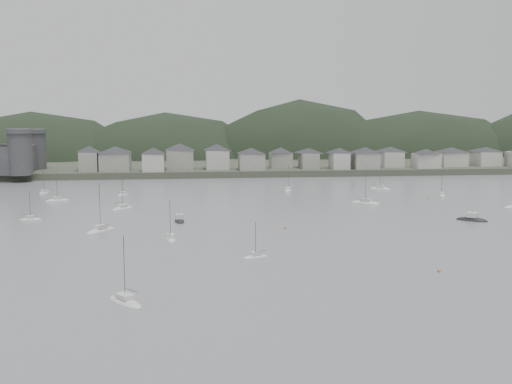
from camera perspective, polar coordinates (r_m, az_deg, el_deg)
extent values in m
plane|color=slate|center=(122.45, 4.15, -7.34)|extent=(900.00, 900.00, 0.00)
cube|color=#383D2D|center=(412.92, -3.58, 3.33)|extent=(900.00, 250.00, 3.00)
ellipsoid|color=black|center=(400.24, -19.44, 1.11)|extent=(138.98, 92.48, 81.13)
ellipsoid|color=black|center=(391.39, -8.12, 1.35)|extent=(132.08, 90.41, 79.74)
ellipsoid|color=black|center=(398.42, 3.90, 1.13)|extent=(133.88, 88.37, 101.41)
ellipsoid|color=black|center=(413.93, 14.34, 1.48)|extent=(165.81, 81.78, 82.55)
cylinder|color=#363639|center=(291.29, -20.54, 3.21)|extent=(10.00, 10.00, 18.00)
cylinder|color=#363639|center=(318.52, -19.34, 3.50)|extent=(10.00, 10.00, 17.00)
cube|color=#363639|center=(305.07, -19.89, 2.85)|extent=(3.50, 30.00, 12.00)
cube|color=gray|center=(302.15, -14.80, 2.68)|extent=(8.34, 12.91, 8.59)
pyramid|color=#26262B|center=(301.74, -14.83, 3.77)|extent=(15.78, 15.78, 3.01)
cube|color=gray|center=(300.11, -12.60, 2.69)|extent=(13.68, 13.35, 8.36)
pyramid|color=#26262B|center=(299.71, -12.63, 3.77)|extent=(20.07, 20.07, 2.93)
cube|color=#B1ADA6|center=(293.54, -9.25, 2.64)|extent=(9.78, 10.20, 8.08)
pyramid|color=#26262B|center=(293.14, -9.28, 3.71)|extent=(14.83, 14.83, 2.83)
cube|color=gray|center=(302.81, -6.90, 2.93)|extent=(12.59, 13.33, 9.09)
pyramid|color=#26262B|center=(302.39, -6.91, 4.09)|extent=(19.24, 19.24, 3.18)
cube|color=#B1ADA6|center=(301.74, -3.52, 2.93)|extent=(10.74, 12.17, 8.87)
pyramid|color=#26262B|center=(301.33, -3.53, 4.07)|extent=(17.01, 17.01, 3.10)
cube|color=gray|center=(296.55, -0.42, 2.75)|extent=(11.63, 12.09, 7.69)
pyramid|color=#26262B|center=(296.17, -0.42, 3.75)|extent=(17.61, 17.61, 2.69)
cube|color=gray|center=(307.16, 2.25, 2.89)|extent=(10.37, 9.35, 7.44)
pyramid|color=#26262B|center=(306.80, 2.26, 3.82)|extent=(14.65, 14.65, 2.60)
cube|color=gray|center=(307.19, 4.79, 2.85)|extent=(8.24, 12.20, 7.22)
pyramid|color=#26262B|center=(306.83, 4.80, 3.75)|extent=(15.17, 15.17, 2.53)
cube|color=#B1ADA6|center=(305.17, 7.54, 2.80)|extent=(8.06, 10.91, 7.46)
pyramid|color=#26262B|center=(304.80, 7.56, 3.74)|extent=(14.08, 14.08, 2.61)
cube|color=gray|center=(307.00, 9.84, 2.80)|extent=(11.73, 11.78, 7.66)
pyramid|color=#26262B|center=(306.63, 9.86, 3.76)|extent=(17.46, 17.46, 2.68)
cube|color=#B1ADA6|center=(321.16, 12.05, 2.92)|extent=(10.19, 13.02, 7.33)
pyramid|color=#26262B|center=(320.82, 12.08, 3.80)|extent=(17.23, 17.23, 2.57)
cube|color=#B1ADA6|center=(318.07, 15.11, 2.74)|extent=(11.70, 9.81, 6.88)
pyramid|color=#26262B|center=(317.74, 15.14, 3.57)|extent=(15.97, 15.97, 2.41)
cube|color=#B1ADA6|center=(332.74, 17.25, 2.87)|extent=(12.83, 12.48, 7.00)
pyramid|color=#26262B|center=(332.42, 17.28, 3.68)|extent=(18.79, 18.79, 2.45)
cube|color=#B1ADA6|center=(341.05, 20.03, 2.86)|extent=(11.07, 13.50, 6.97)
pyramid|color=#26262B|center=(340.74, 20.07, 3.65)|extent=(18.25, 18.25, 2.44)
ellipsoid|color=silver|center=(134.57, -0.04, -5.94)|extent=(6.29, 3.93, 1.20)
cube|color=silver|center=(134.36, -0.04, -5.57)|extent=(2.43, 1.98, 0.70)
cylinder|color=#3F3F42|center=(133.72, -0.04, -4.31)|extent=(0.12, 0.12, 7.50)
cylinder|color=#3F3F42|center=(133.99, 0.41, -5.36)|extent=(2.56, 1.05, 0.10)
ellipsoid|color=silver|center=(239.16, 16.41, -0.33)|extent=(3.77, 7.59, 1.45)
cube|color=silver|center=(239.03, 16.42, -0.09)|extent=(2.09, 2.82, 0.70)
cylinder|color=#3F3F42|center=(238.60, 16.45, 0.79)|extent=(0.12, 0.12, 9.09)
cylinder|color=#3F3F42|center=(240.02, 16.25, 0.08)|extent=(0.77, 3.22, 0.10)
ellipsoid|color=silver|center=(106.07, -11.74, -9.80)|extent=(7.55, 8.76, 1.77)
cube|color=silver|center=(105.72, -11.76, -9.19)|extent=(3.41, 3.64, 0.70)
cylinder|color=#3F3F42|center=(104.54, -11.83, -6.83)|extent=(0.12, 0.12, 11.03)
cylinder|color=#3F3F42|center=(106.71, -11.19, -8.71)|extent=(2.46, 3.24, 0.10)
ellipsoid|color=silver|center=(153.86, -7.73, -4.30)|extent=(3.36, 7.86, 1.52)
cube|color=silver|center=(153.65, -7.74, -3.91)|extent=(1.99, 2.85, 0.70)
cylinder|color=#3F3F42|center=(152.94, -7.77, -2.50)|extent=(0.12, 0.12, 9.53)
cylinder|color=#3F3F42|center=(152.21, -7.82, -3.81)|extent=(0.52, 3.42, 0.10)
ellipsoid|color=silver|center=(227.47, -17.51, -0.76)|extent=(8.48, 5.01, 1.62)
cube|color=silver|center=(227.32, -17.52, -0.48)|extent=(3.24, 2.58, 0.70)
cylinder|color=#3F3F42|center=(226.82, -17.56, 0.54)|extent=(0.12, 0.12, 10.10)
cylinder|color=#3F3F42|center=(226.55, -17.21, -0.36)|extent=(3.48, 1.25, 0.10)
ellipsoid|color=silver|center=(167.63, -13.86, -3.48)|extent=(8.40, 9.94, 1.99)
cube|color=silver|center=(167.39, -13.88, -3.04)|extent=(3.81, 4.11, 0.70)
cylinder|color=#3F3F42|center=(166.56, -13.93, -1.33)|extent=(0.12, 0.12, 12.44)
cylinder|color=#3F3F42|center=(165.74, -13.59, -2.94)|extent=(2.70, 3.70, 0.10)
ellipsoid|color=silver|center=(213.79, 9.86, -1.03)|extent=(10.16, 8.37, 2.02)
cube|color=silver|center=(213.60, 9.87, -0.68)|extent=(4.17, 3.83, 0.70)
cylinder|color=#3F3F42|center=(212.94, 9.90, 0.69)|extent=(0.12, 0.12, 12.62)
cylinder|color=#3F3F42|center=(212.13, 9.56, -0.58)|extent=(3.81, 2.65, 0.10)
ellipsoid|color=silver|center=(250.07, -18.59, -0.09)|extent=(3.97, 7.23, 1.38)
cube|color=silver|center=(249.95, -18.60, 0.14)|extent=(2.11, 2.73, 0.70)
cylinder|color=#3F3F42|center=(249.55, -18.64, 0.93)|extent=(0.12, 0.12, 8.61)
cylinder|color=#3F3F42|center=(248.65, -18.59, 0.23)|extent=(0.93, 3.01, 0.10)
ellipsoid|color=silver|center=(244.44, 2.93, 0.13)|extent=(4.97, 8.24, 1.57)
cube|color=silver|center=(244.31, 2.93, 0.38)|extent=(2.54, 3.16, 0.70)
cylinder|color=#3F3F42|center=(243.85, 2.94, 1.31)|extent=(0.12, 0.12, 9.81)
cylinder|color=#3F3F42|center=(245.47, 2.77, 0.55)|extent=(1.26, 3.37, 0.10)
ellipsoid|color=silver|center=(203.77, -11.97, -1.50)|extent=(7.77, 8.21, 1.72)
cube|color=silver|center=(203.60, -11.97, -1.18)|extent=(3.41, 3.49, 0.70)
cylinder|color=#3F3F42|center=(203.00, -12.01, 0.04)|extent=(0.12, 0.12, 10.72)
cylinder|color=#3F3F42|center=(204.75, -12.24, -0.98)|extent=(2.65, 2.94, 0.10)
ellipsoid|color=silver|center=(253.78, 11.15, 0.27)|extent=(8.40, 6.68, 1.66)
cube|color=silver|center=(253.64, 11.16, 0.52)|extent=(3.42, 3.09, 0.70)
cylinder|color=#3F3F42|center=(253.18, 11.18, 1.46)|extent=(0.12, 0.12, 10.35)
cylinder|color=#3F3F42|center=(252.44, 10.95, 0.62)|extent=(3.20, 2.08, 0.10)
ellipsoid|color=silver|center=(190.82, -19.70, -2.38)|extent=(6.41, 2.36, 1.26)
cube|color=silver|center=(190.67, -19.71, -2.11)|extent=(2.28, 1.51, 0.70)
cylinder|color=#3F3F42|center=(190.19, -19.76, -1.17)|extent=(0.12, 0.12, 7.89)
cylinder|color=#3F3F42|center=(190.90, -20.05, -1.94)|extent=(2.84, 0.25, 0.10)
ellipsoid|color=silver|center=(236.62, -11.91, -0.27)|extent=(4.96, 6.51, 1.27)
cube|color=silver|center=(236.50, -11.91, -0.04)|extent=(2.33, 2.62, 0.70)
cylinder|color=#3F3F42|center=(236.11, -11.93, 0.72)|extent=(0.12, 0.12, 7.94)
cylinder|color=#3F3F42|center=(237.45, -12.03, 0.12)|extent=(1.53, 2.52, 0.10)
ellipsoid|color=black|center=(188.86, 18.94, -2.45)|extent=(8.91, 7.94, 1.94)
cube|color=silver|center=(188.59, 18.96, -1.96)|extent=(3.61, 3.58, 1.40)
cylinder|color=#3F3F42|center=(188.45, 18.97, -1.69)|extent=(0.10, 0.10, 1.20)
ellipsoid|color=black|center=(178.31, -6.94, -2.66)|extent=(3.48, 7.50, 1.59)
cube|color=silver|center=(178.07, -6.95, -2.20)|extent=(2.28, 2.40, 1.40)
cylinder|color=#3F3F42|center=(177.92, -6.95, -1.92)|extent=(0.10, 0.10, 1.20)
sphere|color=#B26C3B|center=(128.19, 16.21, -6.88)|extent=(0.70, 0.70, 0.70)
sphere|color=#B26C3B|center=(230.38, 15.29, -0.55)|extent=(0.70, 0.70, 0.70)
sphere|color=#B26C3B|center=(166.85, 2.62, -3.28)|extent=(0.70, 0.70, 0.70)
sphere|color=#B26C3B|center=(238.82, -14.09, -0.24)|extent=(0.70, 0.70, 0.70)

